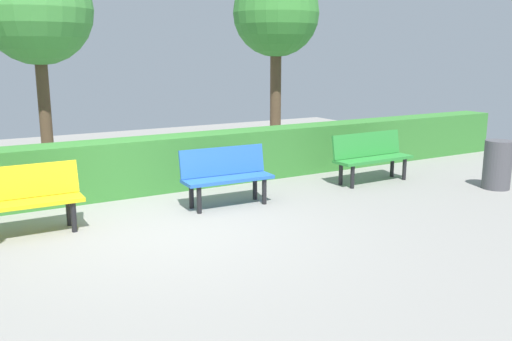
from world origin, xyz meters
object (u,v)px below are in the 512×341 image
at_px(bench_yellow, 20,197).
at_px(tree_near, 276,15).
at_px(tree_mid, 37,11).
at_px(bench_blue, 226,174).
at_px(trash_bin, 497,165).
at_px(bench_green, 371,155).

distance_m(bench_yellow, tree_near, 7.01).
bearing_deg(bench_yellow, tree_mid, -105.39).
distance_m(bench_blue, bench_yellow, 2.82).
xyz_separation_m(tree_near, trash_bin, (-1.48, 4.60, -2.62)).
bearing_deg(bench_blue, trash_bin, 164.93).
bearing_deg(tree_mid, bench_yellow, 74.25).
height_order(bench_green, trash_bin, bench_green).
bearing_deg(trash_bin, bench_green, -44.60).
relative_size(bench_blue, tree_mid, 0.35).
xyz_separation_m(bench_green, trash_bin, (-1.48, 1.46, -0.07)).
distance_m(bench_yellow, trash_bin, 7.35).
distance_m(bench_blue, trash_bin, 4.59).
relative_size(tree_near, trash_bin, 4.92).
distance_m(bench_green, bench_blue, 2.90).
bearing_deg(bench_yellow, bench_blue, 178.74).
bearing_deg(trash_bin, bench_yellow, -11.42).
xyz_separation_m(bench_yellow, tree_near, (-5.72, -3.15, 2.55)).
bearing_deg(bench_green, tree_mid, -33.05).
bearing_deg(tree_mid, trash_bin, 144.74).
height_order(tree_near, tree_mid, tree_near).
bearing_deg(tree_near, bench_blue, 48.05).
relative_size(bench_green, tree_mid, 0.39).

